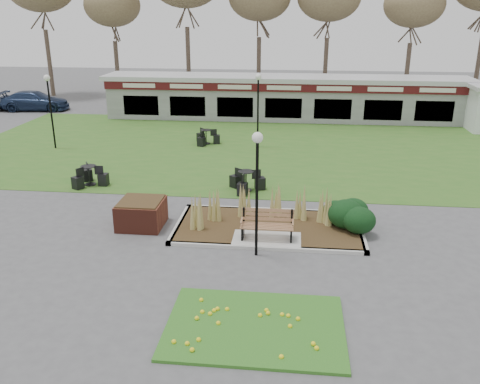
# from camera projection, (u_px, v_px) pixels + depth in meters

# --- Properties ---
(ground) EXTENTS (100.00, 100.00, 0.00)m
(ground) POSITION_uv_depth(u_px,v_px,m) (266.00, 244.00, 16.33)
(ground) COLOR #515154
(ground) RESTS_ON ground
(lawn) EXTENTS (34.00, 16.00, 0.02)m
(lawn) POSITION_uv_depth(u_px,v_px,m) (279.00, 148.00, 27.55)
(lawn) COLOR #316720
(lawn) RESTS_ON ground
(flower_bed) EXTENTS (4.20, 3.00, 0.16)m
(flower_bed) POSITION_uv_depth(u_px,v_px,m) (255.00, 325.00, 12.00)
(flower_bed) COLOR #27691E
(flower_bed) RESTS_ON ground
(planting_bed) EXTENTS (6.75, 3.40, 1.27)m
(planting_bed) POSITION_uv_depth(u_px,v_px,m) (306.00, 219.00, 17.34)
(planting_bed) COLOR #382B16
(planting_bed) RESTS_ON ground
(park_bench) EXTENTS (1.70, 0.66, 0.93)m
(park_bench) POSITION_uv_depth(u_px,v_px,m) (267.00, 224.00, 16.36)
(park_bench) COLOR #8B5C3E
(park_bench) RESTS_ON ground
(brick_planter) EXTENTS (1.50, 1.50, 0.95)m
(brick_planter) POSITION_uv_depth(u_px,v_px,m) (141.00, 213.00, 17.55)
(brick_planter) COLOR maroon
(brick_planter) RESTS_ON ground
(food_pavilion) EXTENTS (24.60, 3.40, 2.90)m
(food_pavilion) POSITION_uv_depth(u_px,v_px,m) (284.00, 97.00, 34.50)
(food_pavilion) COLOR gray
(food_pavilion) RESTS_ON ground
(lamp_post_near_left) EXTENTS (0.32, 0.32, 3.86)m
(lamp_post_near_left) POSITION_uv_depth(u_px,v_px,m) (257.00, 168.00, 14.65)
(lamp_post_near_left) COLOR black
(lamp_post_near_left) RESTS_ON ground
(lamp_post_mid_right) EXTENTS (0.33, 0.33, 3.96)m
(lamp_post_mid_right) POSITION_uv_depth(u_px,v_px,m) (258.00, 94.00, 26.80)
(lamp_post_mid_right) COLOR black
(lamp_post_mid_right) RESTS_ON ground
(lamp_post_far_left) EXTENTS (0.33, 0.33, 3.93)m
(lamp_post_far_left) POSITION_uv_depth(u_px,v_px,m) (49.00, 95.00, 26.60)
(lamp_post_far_left) COLOR black
(lamp_post_far_left) RESTS_ON ground
(bistro_set_a) EXTENTS (1.42, 1.46, 0.79)m
(bistro_set_a) POSITION_uv_depth(u_px,v_px,m) (206.00, 139.00, 28.34)
(bistro_set_a) COLOR black
(bistro_set_a) RESTS_ON ground
(bistro_set_b) EXTENTS (1.37, 1.58, 0.84)m
(bistro_set_b) POSITION_uv_depth(u_px,v_px,m) (90.00, 178.00, 21.70)
(bistro_set_b) COLOR black
(bistro_set_b) RESTS_ON ground
(bistro_set_c) EXTENTS (1.56, 1.47, 0.84)m
(bistro_set_c) POSITION_uv_depth(u_px,v_px,m) (246.00, 184.00, 21.02)
(bistro_set_c) COLOR black
(bistro_set_c) RESTS_ON ground
(car_black) EXTENTS (4.35, 2.69, 1.35)m
(car_black) POSITION_uv_depth(u_px,v_px,m) (161.00, 104.00, 36.64)
(car_black) COLOR black
(car_black) RESTS_ON ground
(car_blue) EXTENTS (5.08, 2.53, 1.42)m
(car_blue) POSITION_uv_depth(u_px,v_px,m) (35.00, 101.00, 37.70)
(car_blue) COLOR navy
(car_blue) RESTS_ON ground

